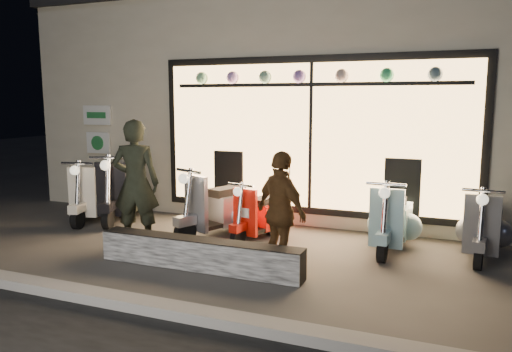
{
  "coord_description": "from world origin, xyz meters",
  "views": [
    {
      "loc": [
        3.06,
        -6.09,
        2.16
      ],
      "look_at": [
        0.35,
        0.6,
        1.05
      ],
      "focal_mm": 35.0,
      "sensor_mm": 36.0,
      "label": 1
    }
  ],
  "objects_px": {
    "scooter_red": "(262,215)",
    "man": "(136,183)",
    "woman": "(281,212)",
    "graffiti_barrier": "(199,254)",
    "scooter_silver": "(224,208)"
  },
  "relations": [
    {
      "from": "graffiti_barrier",
      "to": "scooter_red",
      "type": "height_order",
      "value": "scooter_red"
    },
    {
      "from": "scooter_silver",
      "to": "scooter_red",
      "type": "bearing_deg",
      "value": 28.88
    },
    {
      "from": "woman",
      "to": "man",
      "type": "bearing_deg",
      "value": 26.33
    },
    {
      "from": "scooter_red",
      "to": "man",
      "type": "height_order",
      "value": "man"
    },
    {
      "from": "graffiti_barrier",
      "to": "scooter_silver",
      "type": "bearing_deg",
      "value": 104.81
    },
    {
      "from": "scooter_red",
      "to": "woman",
      "type": "xyz_separation_m",
      "value": [
        0.8,
        -1.41,
        0.41
      ]
    },
    {
      "from": "man",
      "to": "woman",
      "type": "xyz_separation_m",
      "value": [
        2.37,
        -0.3,
        -0.17
      ]
    },
    {
      "from": "scooter_silver",
      "to": "scooter_red",
      "type": "height_order",
      "value": "scooter_silver"
    },
    {
      "from": "man",
      "to": "woman",
      "type": "bearing_deg",
      "value": 154.47
    },
    {
      "from": "man",
      "to": "graffiti_barrier",
      "type": "bearing_deg",
      "value": 137.86
    },
    {
      "from": "scooter_red",
      "to": "woman",
      "type": "bearing_deg",
      "value": -48.59
    },
    {
      "from": "graffiti_barrier",
      "to": "scooter_silver",
      "type": "xyz_separation_m",
      "value": [
        -0.44,
        1.65,
        0.23
      ]
    },
    {
      "from": "graffiti_barrier",
      "to": "scooter_silver",
      "type": "distance_m",
      "value": 1.72
    },
    {
      "from": "graffiti_barrier",
      "to": "scooter_red",
      "type": "bearing_deg",
      "value": 83.4
    },
    {
      "from": "man",
      "to": "scooter_silver",
      "type": "bearing_deg",
      "value": -150.1
    }
  ]
}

